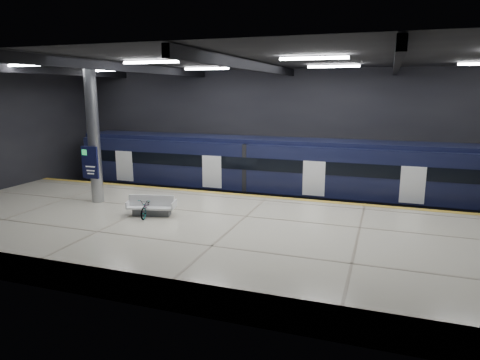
% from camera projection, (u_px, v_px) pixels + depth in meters
% --- Properties ---
extents(ground, '(30.00, 30.00, 0.00)m').
position_uv_depth(ground, '(252.00, 232.00, 20.54)').
color(ground, black).
rests_on(ground, ground).
extents(room_shell, '(30.10, 16.10, 8.05)m').
position_uv_depth(room_shell, '(253.00, 112.00, 19.37)').
color(room_shell, black).
rests_on(room_shell, ground).
extents(platform, '(30.00, 11.00, 1.10)m').
position_uv_depth(platform, '(235.00, 238.00, 18.11)').
color(platform, beige).
rests_on(platform, ground).
extents(safety_strip, '(30.00, 0.40, 0.01)m').
position_uv_depth(safety_strip, '(268.00, 197.00, 22.86)').
color(safety_strip, gold).
rests_on(safety_strip, platform).
extents(rails, '(30.00, 1.52, 0.16)m').
position_uv_depth(rails, '(280.00, 203.00, 25.61)').
color(rails, gray).
rests_on(rails, ground).
extents(train, '(29.40, 2.84, 3.79)m').
position_uv_depth(train, '(297.00, 172.00, 24.88)').
color(train, black).
rests_on(train, ground).
extents(bench, '(2.31, 1.39, 0.95)m').
position_uv_depth(bench, '(152.00, 208.00, 19.46)').
color(bench, '#595B60').
rests_on(bench, platform).
extents(bicycle, '(0.84, 1.71, 0.86)m').
position_uv_depth(bicycle, '(148.00, 207.00, 19.27)').
color(bicycle, '#99999E').
rests_on(bicycle, platform).
extents(pannier_bag, '(0.33, 0.23, 0.35)m').
position_uv_depth(pannier_bag, '(137.00, 211.00, 19.51)').
color(pannier_bag, black).
rests_on(pannier_bag, platform).
extents(info_column, '(0.90, 0.78, 6.90)m').
position_uv_depth(info_column, '(93.00, 136.00, 21.23)').
color(info_column, '#9EA0A5').
rests_on(info_column, platform).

